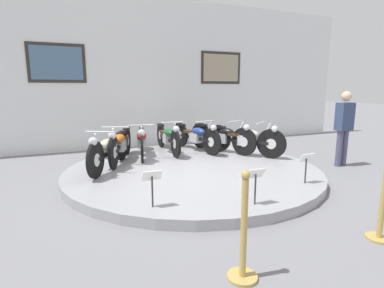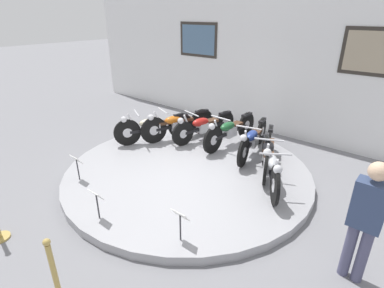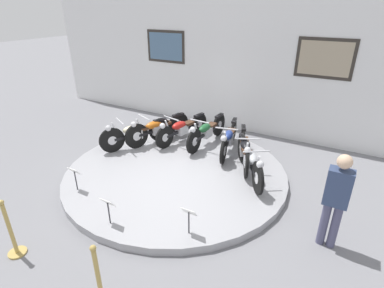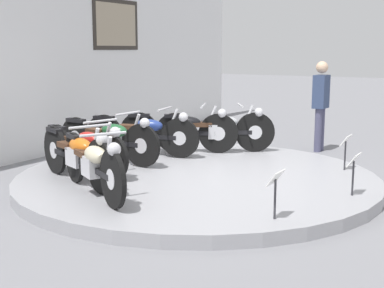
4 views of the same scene
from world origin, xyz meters
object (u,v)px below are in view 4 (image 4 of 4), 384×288
Objects in this scene: motorcycle_blue at (143,132)px; motorcycle_black at (181,129)px; motorcycle_cream at (93,163)px; motorcycle_silver at (217,129)px; motorcycle_green at (110,137)px; info_placard_front_centre at (354,165)px; motorcycle_red at (85,146)px; info_placard_front_right at (346,145)px; motorcycle_orange at (77,153)px; info_placard_front_left at (275,184)px; visitor_standing at (321,101)px.

motorcycle_black is (0.56, -0.37, 0.01)m from motorcycle_blue.
motorcycle_silver reaches higher than motorcycle_cream.
motorcycle_green is 3.90× the size of info_placard_front_centre.
motorcycle_red is 3.64m from info_placard_front_centre.
info_placard_front_right is (1.32, 0.45, 0.00)m from info_placard_front_centre.
info_placard_front_left is (-0.07, -2.75, -0.03)m from motorcycle_orange.
info_placard_front_left is (-1.31, -3.25, -0.02)m from motorcycle_green.
info_placard_front_right is at bearing -67.94° from motorcycle_green.
motorcycle_orange is at bearing 59.91° from motorcycle_cream.
visitor_standing is at bearing -27.57° from motorcycle_red.
info_placard_front_left is (-2.88, -2.22, -0.03)m from motorcycle_silver.
motorcycle_cream is 1.07× the size of visitor_standing.
motorcycle_silver is 1.03× the size of visitor_standing.
motorcycle_black is 3.76m from info_placard_front_left.
motorcycle_red is 3.74× the size of info_placard_front_left.
motorcycle_cream is 0.91× the size of motorcycle_blue.
info_placard_front_left and info_placard_front_right have the same top height.
motorcycle_red is 1.12× the size of motorcycle_silver.
motorcycle_cream is 3.47× the size of info_placard_front_right.
motorcycle_blue is at bearing 21.87° from motorcycle_cream.
motorcycle_green is at bearing 21.86° from motorcycle_orange.
motorcycle_silver is 3.63m from info_placard_front_left.
motorcycle_silver is at bearing -33.46° from motorcycle_green.
motorcycle_red is 0.71m from motorcycle_green.
visitor_standing reaches higher than motorcycle_blue.
motorcycle_orange reaches higher than motorcycle_green.
motorcycle_silver reaches higher than info_placard_front_left.
info_placard_front_right is 2.29m from visitor_standing.
info_placard_front_centre is at bearing -111.36° from motorcycle_black.
motorcycle_cream is at bearing -120.09° from motorcycle_orange.
motorcycle_orange reaches higher than motorcycle_cream.
motorcycle_silver is (2.81, -0.53, 0.00)m from motorcycle_orange.
info_placard_front_right is at bearing 18.88° from info_placard_front_centre.
motorcycle_blue is at bearing 133.92° from motorcycle_silver.
motorcycle_black is (2.50, 0.00, -0.00)m from motorcycle_orange.
motorcycle_black is (1.25, -0.50, 0.01)m from motorcycle_green.
motorcycle_cream is 0.94× the size of motorcycle_orange.
motorcycle_orange is at bearing 169.26° from motorcycle_silver.
visitor_standing reaches higher than info_placard_front_left.
info_placard_front_centre is (0.70, -3.57, -0.00)m from motorcycle_red.
info_placard_front_right is at bearing -78.73° from motorcycle_blue.
motorcycle_green is 1.07× the size of motorcycle_black.
motorcycle_silver is at bearing -21.74° from motorcycle_red.
motorcycle_red reaches higher than info_placard_front_right.
info_placard_front_left is (-2.57, -2.75, -0.03)m from motorcycle_black.
motorcycle_cream reaches higher than info_placard_front_centre.
visitor_standing is (3.32, 1.47, 0.41)m from info_placard_front_centre.
motorcycle_black is (1.95, -0.37, 0.02)m from motorcycle_red.
motorcycle_cream is 0.89× the size of motorcycle_green.
motorcycle_blue is (1.95, 0.37, -0.01)m from motorcycle_orange.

